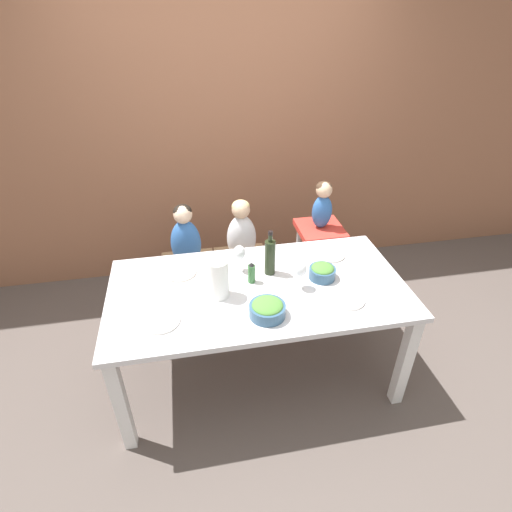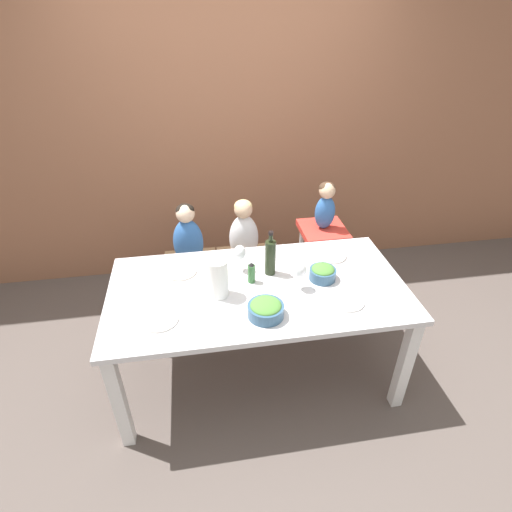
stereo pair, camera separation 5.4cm
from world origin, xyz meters
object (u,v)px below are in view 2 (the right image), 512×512
chair_far_center (244,266)px  chair_right_highchair (322,243)px  salad_bowl_small (323,273)px  dinner_plate_back_right (331,255)px  chair_far_left (191,271)px  dinner_plate_front_left (160,320)px  wine_bottle (270,257)px  person_child_center (244,231)px  salad_bowl_large (266,309)px  person_baby_right (326,204)px  dinner_plate_front_right (347,301)px  person_child_left (188,236)px  wine_glass_far (240,253)px  wine_glass_near (300,271)px  dinner_plate_back_left (181,271)px  paper_towel_roll (218,278)px

chair_far_center → chair_right_highchair: chair_right_highchair is taller
salad_bowl_small → dinner_plate_back_right: 0.28m
chair_far_left → dinner_plate_front_left: size_ratio=2.28×
chair_right_highchair → wine_bottle: wine_bottle is taller
chair_far_center → salad_bowl_small: salad_bowl_small is taller
chair_far_left → person_child_center: bearing=0.1°
chair_right_highchair → salad_bowl_large: size_ratio=3.43×
dinner_plate_front_left → wine_bottle: bearing=26.8°
chair_right_highchair → salad_bowl_large: 1.24m
person_baby_right → dinner_plate_back_right: bearing=-101.9°
chair_far_left → dinner_plate_front_right: bearing=-47.2°
chair_far_left → person_baby_right: person_baby_right is taller
person_child_left → wine_glass_far: size_ratio=2.81×
person_child_left → dinner_plate_front_right: 1.34m
person_child_left → chair_far_center: bearing=-0.1°
person_child_left → dinner_plate_front_left: 0.99m
wine_glass_near → dinner_plate_front_right: size_ratio=0.89×
person_child_left → person_baby_right: (1.08, 0.00, 0.19)m
person_child_left → person_baby_right: bearing=0.0°
chair_far_center → dinner_plate_back_right: bearing=-42.6°
dinner_plate_front_right → chair_far_left: bearing=132.8°
wine_glass_near → dinner_plate_front_left: (-0.83, -0.16, -0.13)m
dinner_plate_front_left → dinner_plate_back_left: bearing=75.4°
chair_far_left → chair_right_highchair: 1.09m
wine_glass_near → dinner_plate_back_right: wine_glass_near is taller
chair_far_center → person_child_center: person_child_center is taller
chair_right_highchair → paper_towel_roll: bearing=-138.5°
wine_glass_near → salad_bowl_large: size_ratio=0.90×
paper_towel_roll → dinner_plate_front_right: bearing=-14.1°
person_baby_right → dinner_plate_back_right: (-0.10, -0.50, -0.15)m
chair_far_center → wine_bottle: 0.80m
salad_bowl_small → dinner_plate_back_left: 0.91m
paper_towel_roll → salad_bowl_large: bearing=-43.2°
wine_glass_far → dinner_plate_back_left: size_ratio=0.89×
chair_right_highchair → dinner_plate_front_left: dinner_plate_front_left is taller
wine_glass_near → salad_bowl_large: bearing=-138.5°
dinner_plate_back_left → dinner_plate_back_right: size_ratio=1.00×
wine_bottle → dinner_plate_back_right: 0.49m
person_child_center → person_baby_right: (0.64, 0.00, 0.19)m
wine_glass_far → dinner_plate_front_left: 0.66m
salad_bowl_large → dinner_plate_back_left: salad_bowl_large is taller
paper_towel_roll → salad_bowl_large: size_ratio=1.19×
chair_right_highchair → dinner_plate_back_left: 1.26m
salad_bowl_small → dinner_plate_front_left: (-1.00, -0.23, -0.04)m
person_baby_right → paper_towel_roll: size_ratio=1.58×
paper_towel_roll → dinner_plate_front_right: paper_towel_roll is taller
chair_right_highchair → dinner_plate_back_right: 0.55m
chair_right_highchair → wine_bottle: bearing=-131.7°
dinner_plate_back_right → wine_glass_near: bearing=-134.7°
chair_right_highchair → dinner_plate_back_left: dinner_plate_back_left is taller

